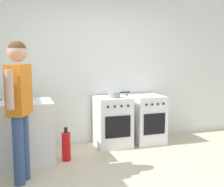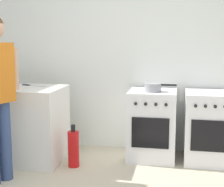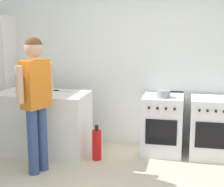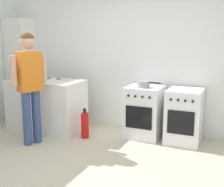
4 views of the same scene
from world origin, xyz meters
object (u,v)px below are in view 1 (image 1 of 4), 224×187
(oven_right, at_px, (147,119))
(knife_bread, at_px, (23,100))
(knife_carving, at_px, (4,99))
(fire_extinguisher, at_px, (66,146))
(pot, at_px, (114,95))
(oven_left, at_px, (112,121))
(person, at_px, (19,99))

(oven_right, relative_size, knife_bread, 2.47)
(knife_carving, bearing_deg, fire_extinguisher, -22.44)
(pot, distance_m, knife_bread, 1.47)
(knife_bread, bearing_deg, oven_left, 8.98)
(pot, bearing_deg, oven_right, 8.51)
(person, xyz_separation_m, fire_extinguisher, (0.62, 0.55, -0.82))
(pot, relative_size, person, 0.22)
(oven_left, bearing_deg, oven_right, -0.00)
(knife_bread, relative_size, knife_carving, 1.19)
(oven_right, distance_m, knife_carving, 2.43)
(person, relative_size, fire_extinguisher, 3.42)
(oven_right, bearing_deg, knife_carving, -176.97)
(oven_left, xyz_separation_m, oven_right, (0.65, -0.00, -0.00))
(knife_bread, bearing_deg, pot, 5.20)
(oven_right, xyz_separation_m, knife_bread, (-2.11, -0.23, 0.48))
(knife_carving, height_order, fire_extinguisher, knife_carving)
(knife_bread, height_order, person, person)
(pot, relative_size, knife_bread, 1.10)
(oven_left, distance_m, oven_right, 0.65)
(knife_bread, bearing_deg, person, -92.81)
(knife_bread, distance_m, knife_carving, 0.29)
(oven_right, distance_m, fire_extinguisher, 1.61)
(pot, xyz_separation_m, knife_bread, (-1.46, -0.13, 0.00))
(oven_left, height_order, oven_right, same)
(knife_carving, relative_size, fire_extinguisher, 0.58)
(knife_carving, bearing_deg, oven_right, 3.03)
(knife_bread, height_order, knife_carving, same)
(knife_carving, bearing_deg, knife_bread, -21.13)
(knife_carving, bearing_deg, pot, 0.97)
(pot, distance_m, fire_extinguisher, 1.18)
(oven_left, relative_size, pot, 2.25)
(pot, height_order, knife_bread, pot)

